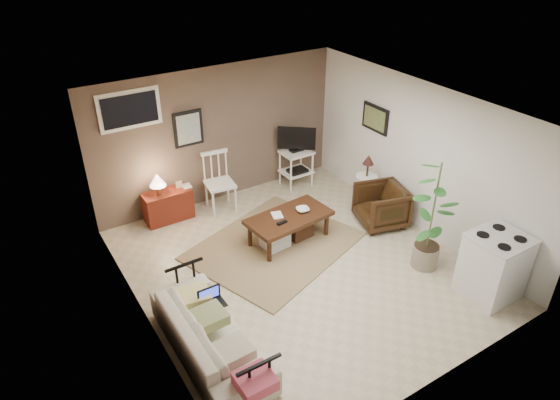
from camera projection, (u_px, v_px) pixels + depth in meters
floor at (299, 267)px, 7.35m from camera, size 5.00×5.00×0.00m
art_back at (188, 129)px, 8.17m from camera, size 0.50×0.03×0.60m
art_right at (375, 118)px, 8.37m from camera, size 0.03×0.60×0.45m
window at (130, 110)px, 7.50m from camera, size 0.96×0.03×0.60m
rug at (274, 246)px, 7.79m from camera, size 2.89×2.60×0.02m
coffee_table at (288, 226)px, 7.78m from camera, size 1.37×0.80×0.50m
sofa at (210, 329)px, 5.75m from camera, size 0.57×1.95×0.76m
sofa_pillows at (221, 334)px, 5.56m from camera, size 0.37×1.85×0.13m
sofa_end_rails at (219, 329)px, 5.83m from camera, size 0.52×1.94×0.65m
laptop at (211, 299)px, 6.02m from camera, size 0.30×0.22×0.20m
red_console at (167, 203)px, 8.31m from camera, size 0.79×0.35×0.92m
spindle_chair at (220, 184)px, 8.56m from camera, size 0.52×0.52×1.03m
tv_stand at (297, 155)px, 9.22m from camera, size 0.58×0.48×1.17m
side_table at (367, 175)px, 8.52m from camera, size 0.38×0.38×1.01m
armchair at (381, 204)px, 8.17m from camera, size 0.85×0.89×0.75m
potted_plant at (433, 213)px, 6.93m from camera, size 0.43×0.43×1.71m
stove at (494, 266)px, 6.62m from camera, size 0.72×0.67×0.94m
bowl at (303, 205)px, 7.76m from camera, size 0.21×0.09×0.20m
book_table at (272, 210)px, 7.62m from camera, size 0.15×0.06×0.22m
book_console at (182, 182)px, 8.30m from camera, size 0.15×0.03×0.20m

